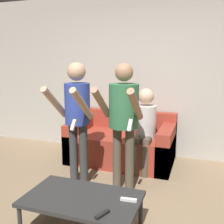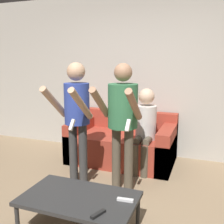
{
  "view_description": "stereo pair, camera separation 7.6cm",
  "coord_description": "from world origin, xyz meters",
  "px_view_note": "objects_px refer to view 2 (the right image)",
  "views": [
    {
      "loc": [
        0.98,
        -2.23,
        1.6
      ],
      "look_at": [
        -0.2,
        1.15,
        0.89
      ],
      "focal_mm": 42.0,
      "sensor_mm": 36.0,
      "label": 1
    },
    {
      "loc": [
        1.05,
        -2.21,
        1.6
      ],
      "look_at": [
        -0.2,
        1.15,
        0.89
      ],
      "focal_mm": 42.0,
      "sensor_mm": 36.0,
      "label": 2
    }
  ],
  "objects_px": {
    "coffee_table": "(79,200)",
    "person_standing_right": "(122,113)",
    "couch": "(122,144)",
    "remote_far": "(125,200)",
    "remote_near": "(98,214)",
    "person_standing_left": "(76,110)",
    "person_seated": "(145,125)"
  },
  "relations": [
    {
      "from": "person_seated",
      "to": "remote_near",
      "type": "bearing_deg",
      "value": -88.17
    },
    {
      "from": "coffee_table",
      "to": "remote_near",
      "type": "height_order",
      "value": "remote_near"
    },
    {
      "from": "remote_near",
      "to": "remote_far",
      "type": "height_order",
      "value": "same"
    },
    {
      "from": "person_standing_right",
      "to": "coffee_table",
      "type": "height_order",
      "value": "person_standing_right"
    },
    {
      "from": "person_seated",
      "to": "remote_far",
      "type": "height_order",
      "value": "person_seated"
    },
    {
      "from": "person_seated",
      "to": "person_standing_right",
      "type": "bearing_deg",
      "value": -98.12
    },
    {
      "from": "person_seated",
      "to": "remote_near",
      "type": "height_order",
      "value": "person_seated"
    },
    {
      "from": "coffee_table",
      "to": "remote_far",
      "type": "bearing_deg",
      "value": 9.8
    },
    {
      "from": "person_standing_right",
      "to": "remote_near",
      "type": "xyz_separation_m",
      "value": [
        0.16,
        -1.11,
        -0.62
      ]
    },
    {
      "from": "couch",
      "to": "remote_far",
      "type": "xyz_separation_m",
      "value": [
        0.61,
        -1.78,
        0.09
      ]
    },
    {
      "from": "person_standing_right",
      "to": "remote_near",
      "type": "distance_m",
      "value": 1.29
    },
    {
      "from": "person_standing_left",
      "to": "remote_far",
      "type": "bearing_deg",
      "value": -41.85
    },
    {
      "from": "coffee_table",
      "to": "remote_near",
      "type": "xyz_separation_m",
      "value": [
        0.29,
        -0.21,
        0.04
      ]
    },
    {
      "from": "couch",
      "to": "person_standing_right",
      "type": "height_order",
      "value": "person_standing_right"
    },
    {
      "from": "remote_near",
      "to": "person_standing_left",
      "type": "bearing_deg",
      "value": 124.95
    },
    {
      "from": "couch",
      "to": "coffee_table",
      "type": "relative_size",
      "value": 1.52
    },
    {
      "from": "person_standing_right",
      "to": "remote_far",
      "type": "height_order",
      "value": "person_standing_right"
    },
    {
      "from": "person_standing_right",
      "to": "remote_far",
      "type": "xyz_separation_m",
      "value": [
        0.31,
        -0.83,
        -0.62
      ]
    },
    {
      "from": "coffee_table",
      "to": "remote_far",
      "type": "distance_m",
      "value": 0.44
    },
    {
      "from": "person_standing_left",
      "to": "remote_far",
      "type": "xyz_separation_m",
      "value": [
        0.92,
        -0.82,
        -0.61
      ]
    },
    {
      "from": "person_seated",
      "to": "couch",
      "type": "bearing_deg",
      "value": 152.15
    },
    {
      "from": "person_standing_left",
      "to": "person_seated",
      "type": "height_order",
      "value": "person_standing_left"
    },
    {
      "from": "person_seated",
      "to": "remote_near",
      "type": "xyz_separation_m",
      "value": [
        0.06,
        -1.85,
        -0.31
      ]
    },
    {
      "from": "coffee_table",
      "to": "person_standing_right",
      "type": "bearing_deg",
      "value": 82.19
    },
    {
      "from": "person_standing_left",
      "to": "remote_near",
      "type": "height_order",
      "value": "person_standing_left"
    },
    {
      "from": "person_standing_left",
      "to": "person_seated",
      "type": "relative_size",
      "value": 1.31
    },
    {
      "from": "couch",
      "to": "person_standing_left",
      "type": "distance_m",
      "value": 1.23
    },
    {
      "from": "couch",
      "to": "person_standing_left",
      "type": "bearing_deg",
      "value": -107.74
    },
    {
      "from": "couch",
      "to": "remote_near",
      "type": "height_order",
      "value": "couch"
    },
    {
      "from": "person_standing_left",
      "to": "remote_near",
      "type": "relative_size",
      "value": 10.36
    },
    {
      "from": "person_standing_left",
      "to": "remote_near",
      "type": "distance_m",
      "value": 1.49
    },
    {
      "from": "person_standing_right",
      "to": "person_seated",
      "type": "height_order",
      "value": "person_standing_right"
    }
  ]
}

